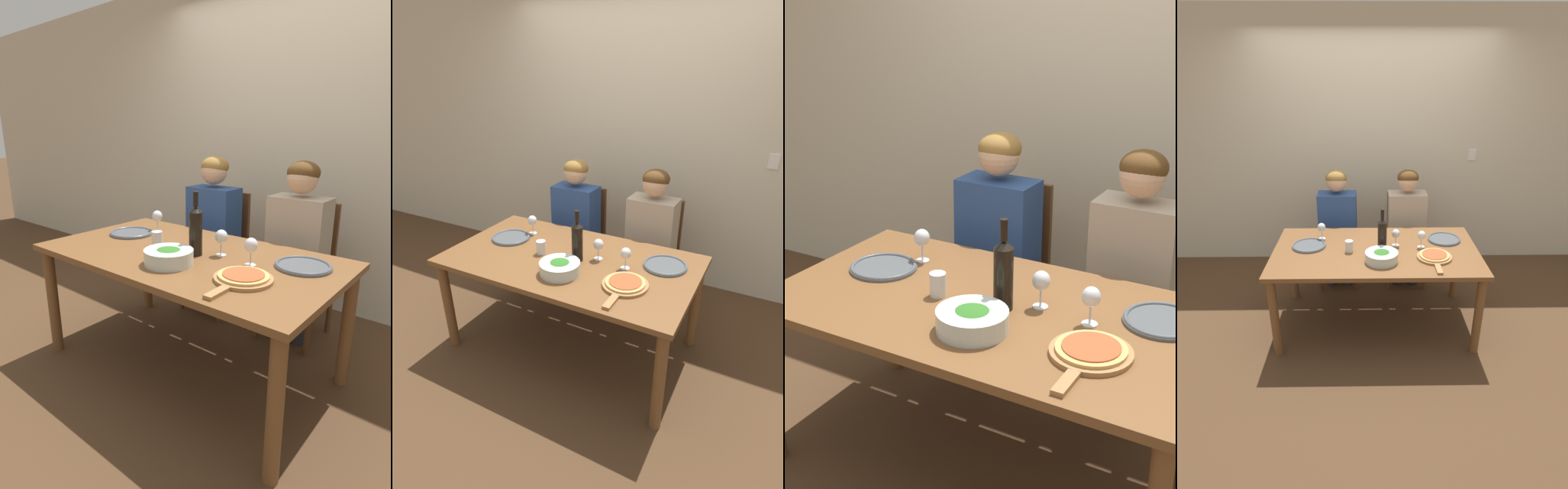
{
  "view_description": "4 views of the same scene",
  "coord_description": "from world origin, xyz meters",
  "views": [
    {
      "loc": [
        1.35,
        -1.59,
        1.41
      ],
      "look_at": [
        0.05,
        0.0,
        0.8
      ],
      "focal_mm": 28.0,
      "sensor_mm": 36.0,
      "label": 1
    },
    {
      "loc": [
        1.19,
        -2.01,
        1.96
      ],
      "look_at": [
        0.09,
        0.08,
        0.83
      ],
      "focal_mm": 28.0,
      "sensor_mm": 36.0,
      "label": 2
    },
    {
      "loc": [
        1.14,
        -2.05,
        1.91
      ],
      "look_at": [
        -0.14,
        0.17,
        0.9
      ],
      "focal_mm": 50.0,
      "sensor_mm": 36.0,
      "label": 3
    },
    {
      "loc": [
        -0.07,
        -2.89,
        2.14
      ],
      "look_at": [
        -0.03,
        0.02,
        0.78
      ],
      "focal_mm": 28.0,
      "sensor_mm": 36.0,
      "label": 4
    }
  ],
  "objects": [
    {
      "name": "wine_glass_right",
      "position": [
        0.39,
        0.04,
        0.84
      ],
      "size": [
        0.07,
        0.07,
        0.15
      ],
      "color": "silver",
      "rests_on": "dining_table"
    },
    {
      "name": "person_woman",
      "position": [
        -0.37,
        0.72,
        0.74
      ],
      "size": [
        0.47,
        0.51,
        1.23
      ],
      "color": "#28282D",
      "rests_on": "ground"
    },
    {
      "name": "water_tumbler",
      "position": [
        -0.22,
        -0.03,
        0.79
      ],
      "size": [
        0.07,
        0.07,
        0.1
      ],
      "color": "silver",
      "rests_on": "dining_table"
    },
    {
      "name": "wine_glass_centre",
      "position": [
        0.17,
        0.08,
        0.84
      ],
      "size": [
        0.07,
        0.07,
        0.15
      ],
      "color": "silver",
      "rests_on": "dining_table"
    },
    {
      "name": "back_wall",
      "position": [
        0.0,
        1.36,
        1.35
      ],
      "size": [
        10.0,
        0.06,
        2.7
      ],
      "color": "beige",
      "rests_on": "ground"
    },
    {
      "name": "broccoli_bowl",
      "position": [
        0.04,
        -0.21,
        0.78
      ],
      "size": [
        0.26,
        0.26,
        0.09
      ],
      "color": "silver",
      "rests_on": "dining_table"
    },
    {
      "name": "chair_left",
      "position": [
        -0.37,
        0.83,
        0.51
      ],
      "size": [
        0.42,
        0.42,
        0.94
      ],
      "color": "brown",
      "rests_on": "ground"
    },
    {
      "name": "dinner_plate_left",
      "position": [
        -0.57,
        0.07,
        0.75
      ],
      "size": [
        0.29,
        0.29,
        0.02
      ],
      "color": "#4C5156",
      "rests_on": "dining_table"
    },
    {
      "name": "dinner_plate_right",
      "position": [
        0.61,
        0.19,
        0.75
      ],
      "size": [
        0.29,
        0.29,
        0.02
      ],
      "color": "#4C5156",
      "rests_on": "dining_table"
    },
    {
      "name": "chair_right",
      "position": [
        0.33,
        0.83,
        0.51
      ],
      "size": [
        0.42,
        0.42,
        0.94
      ],
      "color": "brown",
      "rests_on": "ground"
    },
    {
      "name": "ground_plane",
      "position": [
        0.0,
        0.0,
        0.0
      ],
      "size": [
        40.0,
        40.0,
        0.0
      ],
      "primitive_type": "plane",
      "color": "#4C331E"
    },
    {
      "name": "person_man",
      "position": [
        0.33,
        0.72,
        0.74
      ],
      "size": [
        0.47,
        0.51,
        1.23
      ],
      "color": "#28282D",
      "rests_on": "ground"
    },
    {
      "name": "dining_table",
      "position": [
        0.0,
        0.0,
        0.65
      ],
      "size": [
        1.73,
        0.96,
        0.74
      ],
      "color": "brown",
      "rests_on": "ground"
    },
    {
      "name": "pizza_on_board",
      "position": [
        0.47,
        -0.17,
        0.75
      ],
      "size": [
        0.28,
        0.42,
        0.04
      ],
      "color": "#9E7042",
      "rests_on": "dining_table"
    },
    {
      "name": "wine_bottle",
      "position": [
        0.05,
        0.0,
        0.88
      ],
      "size": [
        0.08,
        0.08,
        0.36
      ],
      "color": "black",
      "rests_on": "dining_table"
    },
    {
      "name": "wine_glass_left",
      "position": [
        -0.48,
        0.23,
        0.84
      ],
      "size": [
        0.07,
        0.07,
        0.15
      ],
      "color": "silver",
      "rests_on": "dining_table"
    }
  ]
}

